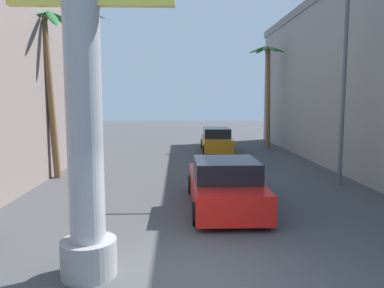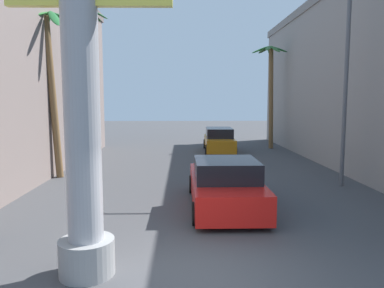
# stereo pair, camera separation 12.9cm
# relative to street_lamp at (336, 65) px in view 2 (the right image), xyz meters

# --- Properties ---
(ground_plane) EXTENTS (89.52, 89.52, 0.00)m
(ground_plane) POSITION_rel_street_lamp_xyz_m (-5.57, 2.34, -4.68)
(ground_plane) COLOR #424244
(street_lamp) EXTENTS (2.74, 0.28, 7.76)m
(street_lamp) POSITION_rel_street_lamp_xyz_m (0.00, 0.00, 0.00)
(street_lamp) COLOR #59595E
(street_lamp) RESTS_ON ground
(car_lead) EXTENTS (2.16, 5.05, 1.56)m
(car_lead) POSITION_rel_street_lamp_xyz_m (-4.52, -2.86, -3.97)
(car_lead) COLOR black
(car_lead) RESTS_ON ground
(car_far) EXTENTS (2.03, 4.83, 1.56)m
(car_far) POSITION_rel_street_lamp_xyz_m (-3.45, 9.95, -3.94)
(car_far) COLOR black
(car_far) RESTS_ON ground
(palm_tree_far_right) EXTENTS (2.47, 2.41, 7.11)m
(palm_tree_far_right) POSITION_rel_street_lamp_xyz_m (0.27, 11.77, -0.11)
(palm_tree_far_right) COLOR brown
(palm_tree_far_right) RESTS_ON ground
(palm_tree_far_left) EXTENTS (2.63, 2.40, 9.36)m
(palm_tree_far_left) POSITION_rel_street_lamp_xyz_m (-11.83, 11.23, 0.65)
(palm_tree_far_left) COLOR brown
(palm_tree_far_left) RESTS_ON ground
(palm_tree_mid_left) EXTENTS (3.44, 3.06, 7.04)m
(palm_tree_mid_left) POSITION_rel_street_lamp_xyz_m (-11.33, 1.82, 0.08)
(palm_tree_mid_left) COLOR brown
(palm_tree_mid_left) RESTS_ON ground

